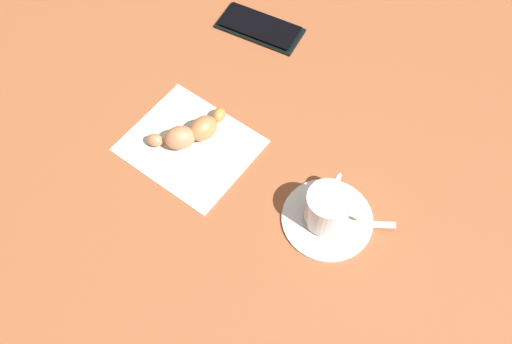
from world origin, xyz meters
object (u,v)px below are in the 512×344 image
(espresso_cup, at_px, (328,207))
(teaspoon, at_px, (333,223))
(napkin, at_px, (190,145))
(cell_phone, at_px, (260,27))
(saucer, at_px, (327,218))
(sugar_packet, at_px, (341,204))
(croissant, at_px, (191,132))

(espresso_cup, xyz_separation_m, teaspoon, (0.01, 0.00, -0.03))
(espresso_cup, relative_size, napkin, 0.43)
(cell_phone, bearing_deg, teaspoon, -23.02)
(saucer, xyz_separation_m, napkin, (-0.22, -0.08, -0.00))
(napkin, bearing_deg, sugar_packet, 26.55)
(sugar_packet, distance_m, napkin, 0.24)
(croissant, relative_size, cell_phone, 0.83)
(saucer, xyz_separation_m, sugar_packet, (-0.00, 0.03, 0.01))
(napkin, bearing_deg, croissant, 127.92)
(espresso_cup, relative_size, sugar_packet, 1.20)
(saucer, relative_size, napkin, 0.69)
(cell_phone, bearing_deg, napkin, -61.67)
(saucer, bearing_deg, teaspoon, -5.58)
(teaspoon, distance_m, cell_phone, 0.38)
(croissant, bearing_deg, cell_phone, 117.91)
(saucer, height_order, croissant, croissant)
(saucer, distance_m, croissant, 0.24)
(teaspoon, bearing_deg, napkin, -160.93)
(espresso_cup, height_order, sugar_packet, espresso_cup)
(sugar_packet, xyz_separation_m, cell_phone, (-0.34, 0.12, -0.01))
(saucer, bearing_deg, napkin, -159.70)
(teaspoon, bearing_deg, sugar_packet, 119.15)
(espresso_cup, bearing_deg, napkin, -159.78)
(espresso_cup, distance_m, croissant, 0.23)
(sugar_packet, xyz_separation_m, napkin, (-0.21, -0.11, -0.01))
(napkin, distance_m, cell_phone, 0.26)
(teaspoon, xyz_separation_m, cell_phone, (-0.35, 0.15, -0.01))
(saucer, height_order, cell_phone, cell_phone)
(teaspoon, bearing_deg, croissant, -163.36)
(sugar_packet, distance_m, croissant, 0.24)
(napkin, relative_size, croissant, 1.38)
(teaspoon, bearing_deg, cell_phone, 156.98)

